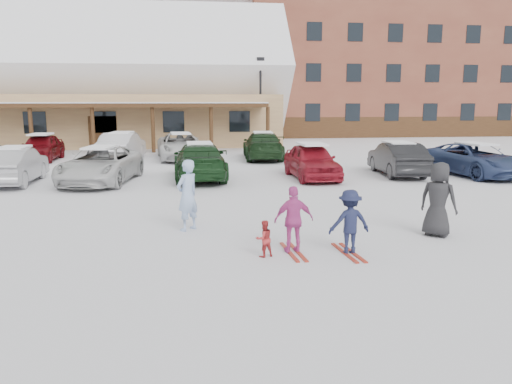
{
  "coord_description": "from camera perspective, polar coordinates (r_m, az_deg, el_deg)",
  "views": [
    {
      "loc": [
        -1.22,
        -10.82,
        3.19
      ],
      "look_at": [
        0.3,
        1.0,
        1.0
      ],
      "focal_mm": 35.0,
      "sensor_mm": 36.0,
      "label": 1
    }
  ],
  "objects": [
    {
      "name": "lamp_post",
      "position": [
        34.7,
        0.51,
        10.81
      ],
      "size": [
        0.5,
        0.25,
        6.07
      ],
      "color": "black",
      "rests_on": "ground"
    },
    {
      "name": "day_lodge",
      "position": [
        39.56,
        -19.02,
        10.95
      ],
      "size": [
        29.12,
        12.5,
        10.38
      ],
      "color": "tan",
      "rests_on": "ground"
    },
    {
      "name": "skis_child_navy",
      "position": [
        10.82,
        10.52,
        -6.82
      ],
      "size": [
        0.31,
        1.41,
        0.03
      ],
      "primitive_type": "cube",
      "rotation": [
        0.0,
        0.0,
        3.22
      ],
      "color": "#A12617",
      "rests_on": "ground"
    },
    {
      "name": "parked_car_11",
      "position": [
        27.54,
        0.79,
        5.31
      ],
      "size": [
        2.41,
        5.23,
        1.48
      ],
      "primitive_type": "imported",
      "rotation": [
        0.0,
        0.0,
        3.07
      ],
      "color": "#183118",
      "rests_on": "ground"
    },
    {
      "name": "forested_hillside",
      "position": [
        97.12,
        -6.9,
        19.71
      ],
      "size": [
        300.0,
        70.0,
        38.0
      ],
      "primitive_type": "cube",
      "color": "black",
      "rests_on": "ground"
    },
    {
      "name": "toddler_red",
      "position": [
        10.32,
        0.92,
        -5.35
      ],
      "size": [
        0.45,
        0.4,
        0.77
      ],
      "primitive_type": "imported",
      "rotation": [
        0.0,
        0.0,
        3.48
      ],
      "color": "#B62C2D",
      "rests_on": "ground"
    },
    {
      "name": "parked_car_4",
      "position": [
        20.8,
        6.37,
        3.53
      ],
      "size": [
        1.84,
        4.28,
        1.44
      ],
      "primitive_type": "imported",
      "rotation": [
        0.0,
        0.0,
        0.03
      ],
      "color": "maroon",
      "rests_on": "ground"
    },
    {
      "name": "parked_car_8",
      "position": [
        29.19,
        -23.31,
        4.7
      ],
      "size": [
        1.69,
        4.2,
        1.43
      ],
      "primitive_type": "imported",
      "rotation": [
        0.0,
        0.0,
        0.0
      ],
      "color": "maroon",
      "rests_on": "ground"
    },
    {
      "name": "adult_skier",
      "position": [
        12.42,
        -7.85,
        -0.37
      ],
      "size": [
        0.76,
        0.76,
        1.77
      ],
      "primitive_type": "imported",
      "rotation": [
        0.0,
        0.0,
        3.92
      ],
      "color": "#99B3DD",
      "rests_on": "ground"
    },
    {
      "name": "parked_car_9",
      "position": [
        27.85,
        -15.03,
        5.05
      ],
      "size": [
        2.14,
        4.76,
        1.52
      ],
      "primitive_type": "imported",
      "rotation": [
        0.0,
        0.0,
        3.02
      ],
      "color": "silver",
      "rests_on": "ground"
    },
    {
      "name": "alpine_hotel",
      "position": [
        51.5,
        10.67,
        16.3
      ],
      "size": [
        31.48,
        14.01,
        21.48
      ],
      "color": "brown",
      "rests_on": "ground"
    },
    {
      "name": "conifer_4",
      "position": [
        66.93,
        25.06,
        12.33
      ],
      "size": [
        5.06,
        5.06,
        11.73
      ],
      "color": "black",
      "rests_on": "ground"
    },
    {
      "name": "bystander_dark",
      "position": [
        12.53,
        20.11,
        -0.8
      ],
      "size": [
        1.01,
        1.02,
        1.78
      ],
      "primitive_type": "imported",
      "rotation": [
        0.0,
        0.0,
        2.34
      ],
      "color": "#242325",
      "rests_on": "ground"
    },
    {
      "name": "skis_child_magenta",
      "position": [
        10.73,
        4.29,
        -6.82
      ],
      "size": [
        0.29,
        1.41,
        0.03
      ],
      "primitive_type": "cube",
      "rotation": [
        0.0,
        0.0,
        3.21
      ],
      "color": "#A12617",
      "rests_on": "ground"
    },
    {
      "name": "child_magenta",
      "position": [
        10.54,
        4.34,
        -3.17
      ],
      "size": [
        0.86,
        0.41,
        1.44
      ],
      "primitive_type": "imported",
      "rotation": [
        0.0,
        0.0,
        3.21
      ],
      "color": "#C74194",
      "rests_on": "ground"
    },
    {
      "name": "parked_car_2",
      "position": [
        20.46,
        -17.32,
        2.97
      ],
      "size": [
        3.05,
        5.36,
        1.41
      ],
      "primitive_type": "imported",
      "rotation": [
        0.0,
        0.0,
        -0.14
      ],
      "color": "silver",
      "rests_on": "ground"
    },
    {
      "name": "parked_car_5",
      "position": [
        22.43,
        15.87,
        3.67
      ],
      "size": [
        1.84,
        4.42,
        1.42
      ],
      "primitive_type": "imported",
      "rotation": [
        0.0,
        0.0,
        3.06
      ],
      "color": "black",
      "rests_on": "ground"
    },
    {
      "name": "ground",
      "position": [
        11.34,
        -0.87,
        -5.92
      ],
      "size": [
        160.0,
        160.0,
        0.0
      ],
      "primitive_type": "plane",
      "color": "silver",
      "rests_on": "ground"
    },
    {
      "name": "parked_car_1",
      "position": [
        21.43,
        -25.88,
        2.72
      ],
      "size": [
        1.62,
        4.35,
        1.42
      ],
      "primitive_type": "imported",
      "rotation": [
        0.0,
        0.0,
        3.17
      ],
      "color": "#9D9DA1",
      "rests_on": "ground"
    },
    {
      "name": "parked_car_3",
      "position": [
        20.62,
        -6.46,
        3.52
      ],
      "size": [
        2.22,
        5.16,
        1.48
      ],
      "primitive_type": "imported",
      "rotation": [
        0.0,
        0.0,
        3.17
      ],
      "color": "#133216",
      "rests_on": "ground"
    },
    {
      "name": "child_navy",
      "position": [
        10.65,
        10.64,
        -3.38
      ],
      "size": [
        0.92,
        0.58,
        1.37
      ],
      "primitive_type": "imported",
      "rotation": [
        0.0,
        0.0,
        3.22
      ],
      "color": "#171C39",
      "rests_on": "ground"
    },
    {
      "name": "parked_car_10",
      "position": [
        27.73,
        -8.59,
        5.19
      ],
      "size": [
        2.89,
        5.4,
        1.44
      ],
      "primitive_type": "imported",
      "rotation": [
        0.0,
        0.0,
        0.1
      ],
      "color": "silver",
      "rests_on": "ground"
    },
    {
      "name": "conifer_3",
      "position": [
        55.32,
        0.19,
        12.4
      ],
      "size": [
        3.96,
        3.96,
        9.18
      ],
      "color": "black",
      "rests_on": "ground"
    },
    {
      "name": "parked_car_6",
      "position": [
        23.44,
        23.75,
        3.41
      ],
      "size": [
        3.05,
        5.27,
        1.38
      ],
      "primitive_type": "imported",
      "rotation": [
        0.0,
        0.0,
        0.16
      ],
      "color": "navy",
      "rests_on": "ground"
    }
  ]
}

